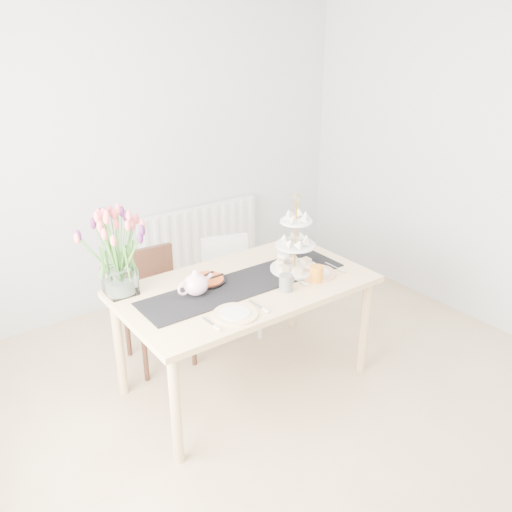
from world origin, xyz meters
TOP-DOWN VIEW (x-y plane):
  - room_shell at (0.00, 0.00)m, footprint 4.50×4.50m
  - radiator at (0.50, 2.19)m, footprint 1.20×0.08m
  - dining_table at (-0.05, 0.69)m, footprint 1.60×0.90m
  - chair_brown at (-0.39, 1.34)m, footprint 0.44×0.44m
  - chair_white at (0.27, 1.37)m, footprint 0.49×0.49m
  - table_runner at (-0.05, 0.69)m, footprint 1.40×0.35m
  - tulip_vase at (-0.74, 1.03)m, footprint 0.64×0.64m
  - cake_stand at (0.33, 0.65)m, footprint 0.33×0.33m
  - teapot at (-0.38, 0.73)m, footprint 0.25×0.21m
  - cream_jug at (0.34, 0.77)m, footprint 0.11×0.11m
  - tart_tin at (-0.24, 0.84)m, footprint 0.25×0.25m
  - mug_grey at (0.11, 0.46)m, footprint 0.10×0.10m
  - mug_orange at (0.35, 0.45)m, footprint 0.12×0.12m
  - plate_left at (-0.32, 0.39)m, footprint 0.27×0.27m
  - plate_right at (0.41, 0.53)m, footprint 0.27×0.27m

SIDE VIEW (x-z plane):
  - chair_white at x=0.27m, z-range 0.05..0.80m
  - radiator at x=0.50m, z-range 0.15..0.75m
  - chair_brown at x=-0.39m, z-range 0.06..0.88m
  - dining_table at x=-0.05m, z-range 0.30..1.05m
  - table_runner at x=-0.05m, z-range 0.75..0.76m
  - plate_left at x=-0.32m, z-range 0.75..0.76m
  - plate_right at x=0.41m, z-range 0.75..0.76m
  - tart_tin at x=-0.24m, z-range 0.75..0.78m
  - cream_jug at x=0.34m, z-range 0.75..0.84m
  - mug_orange at x=0.35m, z-range 0.75..0.85m
  - mug_grey at x=0.11m, z-range 0.75..0.85m
  - teapot at x=-0.38m, z-range 0.75..0.90m
  - cake_stand at x=0.33m, z-range 0.65..1.13m
  - tulip_vase at x=-0.74m, z-range 0.83..1.37m
  - room_shell at x=0.00m, z-range -0.95..3.55m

